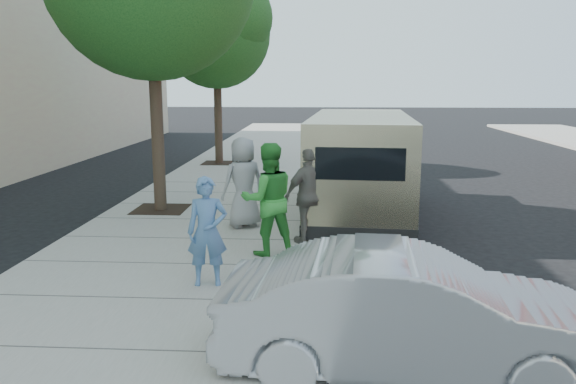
# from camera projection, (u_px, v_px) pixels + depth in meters

# --- Properties ---
(ground) EXTENTS (120.00, 120.00, 0.00)m
(ground) POSITION_uv_depth(u_px,v_px,m) (245.00, 247.00, 10.61)
(ground) COLOR black
(ground) RESTS_ON ground
(sidewalk) EXTENTS (5.00, 60.00, 0.15)m
(sidewalk) POSITION_uv_depth(u_px,v_px,m) (193.00, 242.00, 10.66)
(sidewalk) COLOR gray
(sidewalk) RESTS_ON ground
(curb_face) EXTENTS (0.12, 60.00, 0.16)m
(curb_face) POSITION_uv_depth(u_px,v_px,m) (321.00, 244.00, 10.52)
(curb_face) COLOR gray
(curb_face) RESTS_ON ground
(tree_far) EXTENTS (3.92, 3.80, 6.49)m
(tree_far) POSITION_uv_depth(u_px,v_px,m) (217.00, 29.00, 19.60)
(tree_far) COLOR black
(tree_far) RESTS_ON sidewalk
(parking_meter) EXTENTS (0.33, 0.21, 1.51)m
(parking_meter) POSITION_uv_depth(u_px,v_px,m) (313.00, 171.00, 11.72)
(parking_meter) COLOR gray
(parking_meter) RESTS_ON sidewalk
(van) EXTENTS (2.50, 6.40, 2.33)m
(van) POSITION_uv_depth(u_px,v_px,m) (360.00, 163.00, 12.88)
(van) COLOR tan
(van) RESTS_ON ground
(sedan) EXTENTS (4.15, 1.69, 1.34)m
(sedan) POSITION_uv_depth(u_px,v_px,m) (411.00, 314.00, 5.90)
(sedan) COLOR #B1B2B8
(sedan) RESTS_ON ground
(person_officer) EXTENTS (0.63, 0.47, 1.60)m
(person_officer) POSITION_uv_depth(u_px,v_px,m) (207.00, 231.00, 8.09)
(person_officer) COLOR #507BAB
(person_officer) RESTS_ON sidewalk
(person_green_shirt) EXTENTS (1.11, 0.98, 1.92)m
(person_green_shirt) POSITION_uv_depth(u_px,v_px,m) (268.00, 199.00, 9.49)
(person_green_shirt) COLOR green
(person_green_shirt) RESTS_ON sidewalk
(person_gray_shirt) EXTENTS (1.07, 0.98, 1.84)m
(person_gray_shirt) POSITION_uv_depth(u_px,v_px,m) (243.00, 182.00, 11.34)
(person_gray_shirt) COLOR gray
(person_gray_shirt) RESTS_ON sidewalk
(person_striped_polo) EXTENTS (1.09, 0.98, 1.77)m
(person_striped_polo) POSITION_uv_depth(u_px,v_px,m) (309.00, 195.00, 10.20)
(person_striped_polo) COLOR slate
(person_striped_polo) RESTS_ON sidewalk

